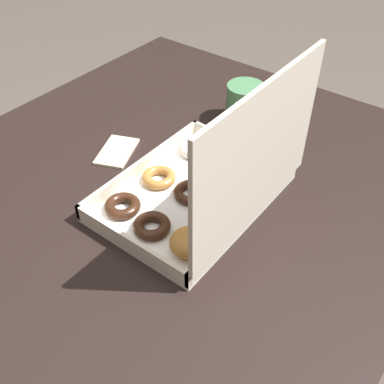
# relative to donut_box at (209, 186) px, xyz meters

# --- Properties ---
(ground_plane) EXTENTS (8.00, 8.00, 0.00)m
(ground_plane) POSITION_rel_donut_box_xyz_m (0.07, -0.11, -0.80)
(ground_plane) COLOR #564C44
(dining_table) EXTENTS (1.28, 1.00, 0.74)m
(dining_table) POSITION_rel_donut_box_xyz_m (0.07, -0.11, -0.14)
(dining_table) COLOR black
(dining_table) RESTS_ON ground_plane
(donut_box) EXTENTS (0.36, 0.27, 0.30)m
(donut_box) POSITION_rel_donut_box_xyz_m (0.00, 0.00, 0.00)
(donut_box) COLOR white
(donut_box) RESTS_ON dining_table
(coffee_mug) EXTENTS (0.09, 0.09, 0.09)m
(coffee_mug) POSITION_rel_donut_box_xyz_m (-0.31, -0.12, -0.01)
(coffee_mug) COLOR #4C8456
(coffee_mug) RESTS_ON dining_table
(paper_napkin) EXTENTS (0.13, 0.11, 0.01)m
(paper_napkin) POSITION_rel_donut_box_xyz_m (-0.02, -0.27, -0.06)
(paper_napkin) COLOR beige
(paper_napkin) RESTS_ON dining_table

